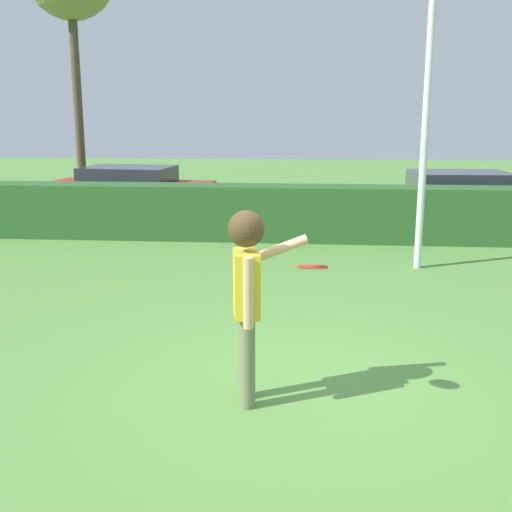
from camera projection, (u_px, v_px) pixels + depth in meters
name	position (u px, v px, depth m)	size (l,w,h in m)	color
ground_plane	(301.00, 389.00, 6.03)	(60.00, 60.00, 0.00)	#598F41
person	(248.00, 284.00, 5.51)	(0.71, 0.65, 1.78)	#737553
frisbee	(313.00, 267.00, 5.31)	(0.26, 0.26, 0.10)	red
lamppost	(431.00, 32.00, 9.86)	(0.24, 0.24, 7.01)	silver
hedge_row	(306.00, 213.00, 12.94)	(24.34, 0.90, 1.12)	#2C5A28
parked_car_red	(129.00, 189.00, 16.02)	(4.35, 2.14, 1.25)	#B21E1E
parked_car_white	(458.00, 196.00, 14.65)	(4.26, 1.94, 1.25)	white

